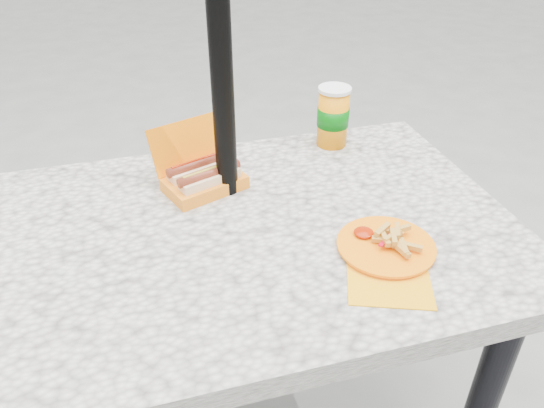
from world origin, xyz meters
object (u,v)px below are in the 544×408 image
object	(u,v)px
hotdog_box	(203,176)
fries_plate	(386,247)
soda_cup	(333,116)
umbrella_pole	(220,47)

from	to	relation	value
hotdog_box	fries_plate	xyz separation A→B (m)	(0.32, -0.35, -0.02)
fries_plate	soda_cup	distance (m)	0.49
hotdog_box	soda_cup	world-z (taller)	soda_cup
hotdog_box	fries_plate	size ratio (longest dim) A/B	0.79
umbrella_pole	hotdog_box	xyz separation A→B (m)	(-0.05, 0.03, -0.32)
hotdog_box	soda_cup	size ratio (longest dim) A/B	1.37
fries_plate	umbrella_pole	bearing A→B (deg)	129.26
umbrella_pole	hotdog_box	world-z (taller)	umbrella_pole
umbrella_pole	fries_plate	bearing A→B (deg)	-50.74
hotdog_box	soda_cup	distance (m)	0.41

